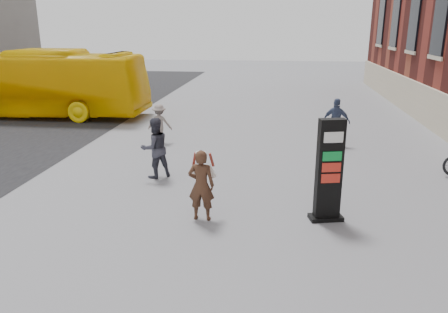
# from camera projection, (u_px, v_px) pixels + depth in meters

# --- Properties ---
(ground) EXTENTS (100.00, 100.00, 0.00)m
(ground) POSITION_uv_depth(u_px,v_px,m) (168.00, 226.00, 10.35)
(ground) COLOR #9E9EA3
(info_pylon) EXTENTS (0.88, 0.58, 2.52)m
(info_pylon) POSITION_uv_depth(u_px,v_px,m) (329.00, 171.00, 10.35)
(info_pylon) COLOR black
(info_pylon) RESTS_ON ground
(woman) EXTENTS (0.67, 0.60, 1.76)m
(woman) POSITION_uv_depth(u_px,v_px,m) (201.00, 184.00, 10.49)
(woman) COLOR #3F2B1C
(woman) RESTS_ON ground
(bus) EXTENTS (12.21, 2.89, 3.40)m
(bus) POSITION_uv_depth(u_px,v_px,m) (28.00, 83.00, 22.40)
(bus) COLOR yellow
(bus) RESTS_ON road
(pedestrian_a) EXTENTS (1.16, 1.13, 1.88)m
(pedestrian_a) POSITION_uv_depth(u_px,v_px,m) (155.00, 148.00, 13.43)
(pedestrian_a) COLOR #353642
(pedestrian_a) RESTS_ON ground
(pedestrian_b) EXTENTS (0.99, 0.58, 1.53)m
(pedestrian_b) POSITION_uv_depth(u_px,v_px,m) (160.00, 123.00, 17.62)
(pedestrian_b) COLOR gray
(pedestrian_b) RESTS_ON ground
(pedestrian_c) EXTENTS (1.16, 0.74, 1.83)m
(pedestrian_c) POSITION_uv_depth(u_px,v_px,m) (336.00, 122.00, 17.19)
(pedestrian_c) COLOR #3C4867
(pedestrian_c) RESTS_ON ground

